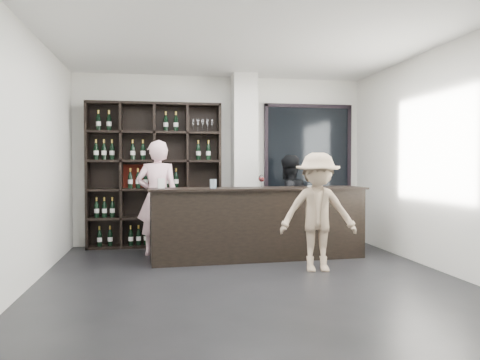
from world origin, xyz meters
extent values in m
cube|color=black|center=(0.00, 0.00, -0.01)|extent=(5.00, 5.50, 0.01)
cube|color=silver|center=(0.35, 2.47, 1.45)|extent=(0.40, 0.40, 2.90)
cube|color=black|center=(1.55, 2.69, 1.40)|extent=(1.60, 0.08, 2.10)
cube|color=black|center=(1.55, 2.69, 1.40)|extent=(1.48, 0.02, 1.98)
cube|color=black|center=(0.35, 1.27, 0.51)|extent=(3.08, 0.58, 1.01)
cube|color=black|center=(0.35, 1.27, 1.03)|extent=(3.16, 0.66, 0.03)
imported|color=#FAC2CE|center=(-1.10, 1.85, 0.87)|extent=(0.65, 0.45, 1.74)
imported|color=black|center=(0.95, 1.85, 0.76)|extent=(0.89, 0.79, 1.53)
imported|color=tan|center=(0.95, 0.40, 0.76)|extent=(1.06, 0.70, 1.53)
cylinder|color=#AEC4D4|center=(-0.32, 1.17, 1.11)|extent=(0.13, 0.13, 0.13)
cube|color=white|center=(1.18, 1.27, 1.05)|extent=(0.16, 0.16, 0.02)
cube|color=white|center=(-1.04, 1.28, 1.11)|extent=(0.10, 0.06, 0.14)
camera|label=1|loc=(-1.04, -5.35, 1.37)|focal=35.00mm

